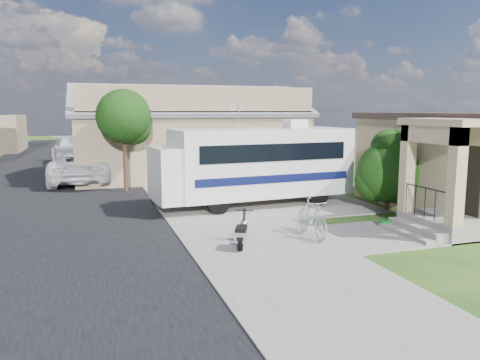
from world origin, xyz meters
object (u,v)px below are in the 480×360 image
object	(u,v)px
motorhome	(255,163)
scooter	(242,233)
shrub	(389,169)
pickup_truck	(81,165)
garden_hose	(386,224)
van	(75,151)
bicycle	(312,219)

from	to	relation	value
motorhome	scooter	size ratio (longest dim) A/B	5.84
shrub	pickup_truck	size ratio (longest dim) A/B	0.48
shrub	motorhome	bearing A→B (deg)	151.49
shrub	scooter	size ratio (longest dim) A/B	2.26
motorhome	garden_hose	distance (m)	5.48
shrub	garden_hose	world-z (taller)	shrub
motorhome	shrub	size ratio (longest dim) A/B	2.58
pickup_truck	garden_hose	distance (m)	15.76
garden_hose	pickup_truck	bearing A→B (deg)	125.61
pickup_truck	van	distance (m)	7.92
shrub	van	world-z (taller)	shrub
motorhome	shrub	distance (m)	4.91
motorhome	bicycle	distance (m)	4.96
pickup_truck	scooter	bearing A→B (deg)	109.24
shrub	bicycle	size ratio (longest dim) A/B	1.62
pickup_truck	garden_hose	xyz separation A→B (m)	(9.17, -12.80, -0.76)
scooter	pickup_truck	bearing A→B (deg)	131.20
bicycle	motorhome	bearing A→B (deg)	91.66
shrub	bicycle	world-z (taller)	shrub
shrub	van	bearing A→B (deg)	121.05
bicycle	van	bearing A→B (deg)	109.49
bicycle	van	size ratio (longest dim) A/B	0.28
motorhome	garden_hose	xyz separation A→B (m)	(2.79, -4.45, -1.56)
van	garden_hose	bearing A→B (deg)	-72.57
scooter	pickup_truck	xyz separation A→B (m)	(-4.16, 13.58, 0.44)
garden_hose	motorhome	bearing A→B (deg)	122.08
shrub	van	size ratio (longest dim) A/B	0.45
bicycle	van	xyz separation A→B (m)	(-6.91, 21.08, 0.40)
pickup_truck	motorhome	bearing A→B (deg)	129.58
scooter	pickup_truck	world-z (taller)	pickup_truck
motorhome	shrub	world-z (taller)	motorhome
motorhome	van	bearing A→B (deg)	108.13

